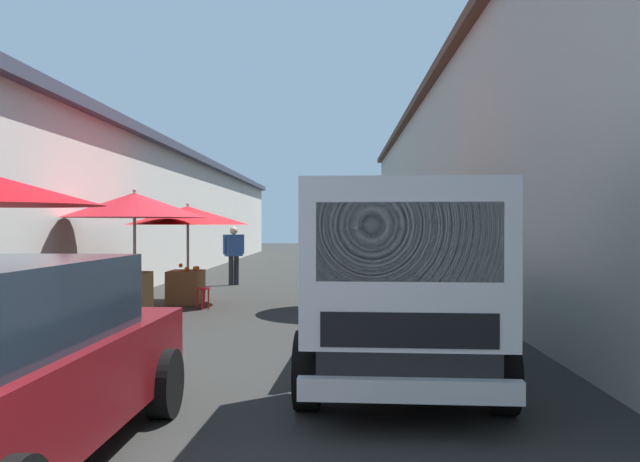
{
  "coord_description": "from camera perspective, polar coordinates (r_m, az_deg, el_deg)",
  "views": [
    {
      "loc": [
        -1.59,
        -1.18,
        1.69
      ],
      "look_at": [
        11.07,
        -0.8,
        1.57
      ],
      "focal_mm": 36.81,
      "sensor_mm": 36.0,
      "label": 1
    }
  ],
  "objects": [
    {
      "name": "fruit_stall_mid_lane",
      "position": [
        21.31,
        5.46,
        0.6
      ],
      "size": [
        2.57,
        2.57,
        2.24
      ],
      "color": "#9E9EA3",
      "rests_on": "ground"
    },
    {
      "name": "building_left_whitewash",
      "position": [
        19.33,
        -24.51,
        1.65
      ],
      "size": [
        49.8,
        7.5,
        4.15
      ],
      "color": "beige",
      "rests_on": "ground"
    },
    {
      "name": "fruit_stall_far_left",
      "position": [
        14.38,
        -11.45,
        0.55
      ],
      "size": [
        2.65,
        2.65,
        2.17
      ],
      "color": "#9E9EA3",
      "rests_on": "ground"
    },
    {
      "name": "fruit_stall_near_right",
      "position": [
        12.92,
        4.09,
        1.05
      ],
      "size": [
        2.76,
        2.76,
        2.3
      ],
      "color": "#9E9EA3",
      "rests_on": "ground"
    },
    {
      "name": "delivery_truck",
      "position": [
        6.67,
        7.04,
        -5.06
      ],
      "size": [
        5.0,
        2.15,
        2.08
      ],
      "color": "black",
      "rests_on": "ground"
    },
    {
      "name": "building_right_concrete",
      "position": [
        18.45,
        21.34,
        4.48
      ],
      "size": [
        49.8,
        7.5,
        5.92
      ],
      "color": "#A39E93",
      "rests_on": "ground"
    },
    {
      "name": "ground",
      "position": [
        15.23,
        -2.76,
        -5.83
      ],
      "size": [
        90.0,
        90.0,
        0.0
      ],
      "primitive_type": "plane",
      "color": "#282826"
    },
    {
      "name": "parked_scooter",
      "position": [
        14.44,
        6.53,
        -4.4
      ],
      "size": [
        1.68,
        0.5,
        1.14
      ],
      "color": "black",
      "rests_on": "ground"
    },
    {
      "name": "fruit_stall_near_left",
      "position": [
        12.43,
        -15.92,
        1.15
      ],
      "size": [
        2.6,
        2.6,
        2.35
      ],
      "color": "#9E9EA3",
      "rests_on": "ground"
    },
    {
      "name": "plastic_stool",
      "position": [
        13.37,
        -10.14,
        -5.32
      ],
      "size": [
        0.3,
        0.3,
        0.43
      ],
      "color": "red",
      "rests_on": "ground"
    },
    {
      "name": "vendor_by_crates",
      "position": [
        18.53,
        -7.51,
        -1.75
      ],
      "size": [
        0.43,
        0.55,
        1.64
      ],
      "color": "#232328",
      "rests_on": "ground"
    }
  ]
}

